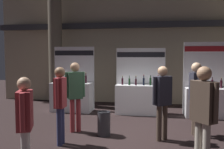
{
  "coord_description": "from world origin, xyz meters",
  "views": [
    {
      "loc": [
        0.48,
        -6.13,
        1.99
      ],
      "look_at": [
        -0.66,
        0.54,
        1.5
      ],
      "focal_mm": 39.51,
      "sensor_mm": 36.0,
      "label": 1
    }
  ],
  "objects": [
    {
      "name": "exhibitor_booth_0",
      "position": [
        -2.45,
        2.39,
        0.62
      ],
      "size": [
        1.53,
        0.68,
        2.35
      ],
      "color": "white",
      "rests_on": "ground_plane"
    },
    {
      "name": "exhibitor_booth_1",
      "position": [
        0.01,
        2.38,
        0.6
      ],
      "size": [
        1.73,
        0.66,
        2.29
      ],
      "color": "white",
      "rests_on": "ground_plane"
    },
    {
      "name": "visitor_0",
      "position": [
        -1.55,
        0.02,
        1.1
      ],
      "size": [
        0.47,
        0.38,
        1.84
      ],
      "rotation": [
        0.0,
        0.0,
        0.54
      ],
      "color": "maroon",
      "rests_on": "ground_plane"
    },
    {
      "name": "visitor_2",
      "position": [
        1.52,
        0.23,
        1.12
      ],
      "size": [
        0.3,
        0.57,
        1.84
      ],
      "rotation": [
        0.0,
        0.0,
        4.85
      ],
      "color": "#47382D",
      "rests_on": "ground_plane"
    },
    {
      "name": "visitor_5",
      "position": [
        -1.58,
        -0.95,
        1.03
      ],
      "size": [
        0.23,
        0.47,
        1.76
      ],
      "rotation": [
        0.0,
        0.0,
        1.58
      ],
      "color": "navy",
      "rests_on": "ground_plane"
    },
    {
      "name": "ground_plane",
      "position": [
        0.0,
        0.0,
        0.0
      ],
      "size": [
        25.49,
        25.49,
        0.0
      ],
      "primitive_type": "plane",
      "color": "black"
    },
    {
      "name": "hall_colonnade",
      "position": [
        0.0,
        4.33,
        2.97
      ],
      "size": [
        12.75,
        1.28,
        5.98
      ],
      "color": "tan",
      "rests_on": "ground_plane"
    },
    {
      "name": "visitor_4",
      "position": [
        0.68,
        -0.28,
        1.06
      ],
      "size": [
        0.45,
        0.43,
        1.77
      ],
      "rotation": [
        0.0,
        0.0,
        0.68
      ],
      "color": "#47382D",
      "rests_on": "ground_plane"
    },
    {
      "name": "visitor_1",
      "position": [
        1.31,
        -1.81,
        1.1
      ],
      "size": [
        0.42,
        0.48,
        1.83
      ],
      "rotation": [
        0.0,
        0.0,
        2.24
      ],
      "color": "#ADA393",
      "rests_on": "ground_plane"
    },
    {
      "name": "exhibitor_booth_2",
      "position": [
        2.35,
        2.31,
        0.6
      ],
      "size": [
        1.75,
        0.66,
        2.48
      ],
      "color": "white",
      "rests_on": "ground_plane"
    },
    {
      "name": "trash_bin",
      "position": [
        -0.75,
        -0.17,
        0.31
      ],
      "size": [
        0.32,
        0.32,
        0.61
      ],
      "color": "#38383D",
      "rests_on": "ground_plane"
    },
    {
      "name": "visitor_8",
      "position": [
        -1.59,
        -2.46,
        0.99
      ],
      "size": [
        0.35,
        0.55,
        1.66
      ],
      "rotation": [
        0.0,
        0.0,
        1.94
      ],
      "color": "silver",
      "rests_on": "ground_plane"
    }
  ]
}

